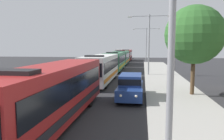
{
  "coord_description": "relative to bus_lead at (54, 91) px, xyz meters",
  "views": [
    {
      "loc": [
        3.3,
        0.34,
        4.03
      ],
      "look_at": [
        0.73,
        18.16,
        2.05
      ],
      "focal_mm": 34.24,
      "sensor_mm": 36.0,
      "label": 1
    }
  ],
  "objects": [
    {
      "name": "bus_fourth_in_line",
      "position": [
        0.0,
        37.62,
        0.0
      ],
      "size": [
        2.58,
        12.05,
        3.21
      ],
      "color": "#33724C",
      "rests_on": "ground_plane"
    },
    {
      "name": "white_suv",
      "position": [
        3.7,
        5.77,
        -0.66
      ],
      "size": [
        1.86,
        4.92,
        1.9
      ],
      "color": "navy",
      "rests_on": "ground_plane"
    },
    {
      "name": "bus_rear",
      "position": [
        -0.0,
        50.96,
        -0.0
      ],
      "size": [
        2.58,
        10.57,
        3.21
      ],
      "color": "maroon",
      "rests_on": "ground_plane"
    },
    {
      "name": "bus_second_in_line",
      "position": [
        -0.0,
        12.81,
        -0.0
      ],
      "size": [
        2.58,
        10.89,
        3.21
      ],
      "color": "silver",
      "rests_on": "ground_plane"
    },
    {
      "name": "streetlamp_far",
      "position": [
        5.4,
        43.2,
        3.65
      ],
      "size": [
        6.4,
        0.28,
        8.44
      ],
      "color": "gray",
      "rests_on": "sidewalk"
    },
    {
      "name": "roadside_tree",
      "position": [
        8.63,
        7.46,
        3.26
      ],
      "size": [
        4.67,
        4.67,
        7.15
      ],
      "color": "#4C3823",
      "rests_on": "sidewalk"
    },
    {
      "name": "bus_middle",
      "position": [
        -0.0,
        24.97,
        -0.0
      ],
      "size": [
        2.58,
        10.96,
        3.21
      ],
      "color": "#33724C",
      "rests_on": "ground_plane"
    },
    {
      "name": "box_truck_oncoming",
      "position": [
        -3.3,
        60.5,
        0.01
      ],
      "size": [
        2.35,
        7.08,
        3.15
      ],
      "color": "black",
      "rests_on": "ground_plane"
    },
    {
      "name": "streetlamp_mid",
      "position": [
        5.4,
        19.51,
        3.49
      ],
      "size": [
        5.88,
        0.28,
        8.22
      ],
      "color": "gray",
      "rests_on": "sidewalk"
    },
    {
      "name": "bus_lead",
      "position": [
        0.0,
        0.0,
        0.0
      ],
      "size": [
        2.58,
        11.68,
        3.21
      ],
      "color": "maroon",
      "rests_on": "ground_plane"
    },
    {
      "name": "streetlamp_near",
      "position": [
        5.4,
        -4.17,
        3.16
      ],
      "size": [
        5.03,
        0.28,
        7.7
      ],
      "color": "gray",
      "rests_on": "sidewalk"
    }
  ]
}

